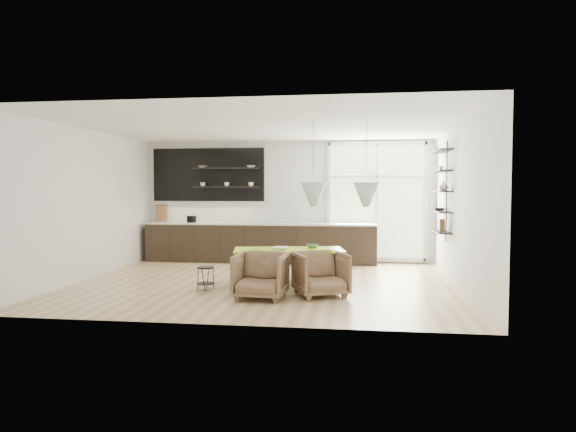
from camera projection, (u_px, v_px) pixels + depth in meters
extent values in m
cube|color=#DEB987|center=(265.00, 283.00, 9.56)|extent=(7.00, 6.00, 0.01)
cube|color=silver|center=(287.00, 201.00, 12.45)|extent=(7.00, 0.02, 2.90)
cube|color=silver|center=(87.00, 204.00, 9.95)|extent=(0.02, 6.00, 2.90)
cube|color=silver|center=(460.00, 206.00, 9.01)|extent=(0.02, 6.00, 2.90)
cube|color=white|center=(264.00, 126.00, 9.41)|extent=(7.00, 6.00, 0.01)
cube|color=#B2D1A5|center=(377.00, 202.00, 12.13)|extent=(2.20, 0.02, 2.70)
cube|color=silver|center=(377.00, 202.00, 12.10)|extent=(2.30, 0.08, 2.80)
cone|color=silver|center=(313.00, 195.00, 8.85)|extent=(0.44, 0.44, 0.42)
cone|color=silver|center=(366.00, 195.00, 8.73)|extent=(0.44, 0.44, 0.42)
cylinder|color=black|center=(313.00, 148.00, 8.81)|extent=(0.01, 0.01, 0.89)
cylinder|color=black|center=(366.00, 147.00, 8.68)|extent=(0.01, 0.01, 0.89)
cube|color=black|center=(260.00, 243.00, 12.25)|extent=(5.50, 0.65, 0.90)
cube|color=beige|center=(260.00, 224.00, 12.23)|extent=(5.54, 0.69, 0.04)
cube|color=silver|center=(262.00, 211.00, 12.53)|extent=(5.50, 0.02, 0.55)
cube|color=black|center=(208.00, 175.00, 12.64)|extent=(2.80, 0.06, 1.30)
cube|color=black|center=(227.00, 168.00, 12.43)|extent=(1.60, 0.28, 0.03)
cube|color=black|center=(227.00, 187.00, 12.45)|extent=(1.60, 0.28, 0.03)
cube|color=#915B36|center=(161.00, 213.00, 12.79)|extent=(0.30, 0.10, 0.42)
cylinder|color=silver|center=(298.00, 215.00, 12.19)|extent=(0.02, 0.02, 0.40)
imported|color=white|center=(203.00, 167.00, 12.51)|extent=(0.22, 0.22, 0.05)
imported|color=white|center=(251.00, 166.00, 12.34)|extent=(0.22, 0.22, 0.05)
imported|color=white|center=(203.00, 184.00, 12.53)|extent=(0.12, 0.12, 0.10)
imported|color=white|center=(227.00, 184.00, 12.45)|extent=(0.12, 0.12, 0.10)
imported|color=white|center=(251.00, 184.00, 12.37)|extent=(0.12, 0.12, 0.10)
cylinder|color=black|center=(192.00, 220.00, 12.38)|extent=(0.23, 0.23, 0.14)
cube|color=black|center=(447.00, 192.00, 9.61)|extent=(0.02, 0.02, 1.90)
cube|color=black|center=(437.00, 191.00, 10.80)|extent=(0.02, 0.02, 1.90)
cube|color=black|center=(441.00, 231.00, 10.24)|extent=(0.26, 1.20, 0.02)
cube|color=black|center=(441.00, 211.00, 10.22)|extent=(0.26, 1.20, 0.02)
cube|color=black|center=(441.00, 191.00, 10.20)|extent=(0.26, 1.20, 0.02)
cube|color=black|center=(442.00, 171.00, 10.18)|extent=(0.26, 1.20, 0.03)
cube|color=black|center=(442.00, 151.00, 10.16)|extent=(0.26, 1.20, 0.03)
imported|color=white|center=(444.00, 186.00, 9.95)|extent=(0.18, 0.18, 0.19)
imported|color=#333338|center=(440.00, 209.00, 10.42)|extent=(0.22, 0.22, 0.05)
imported|color=white|center=(441.00, 168.00, 10.28)|extent=(0.10, 0.10, 0.09)
cube|color=#915B36|center=(442.00, 225.00, 10.14)|extent=(0.10, 0.18, 0.24)
cube|color=#86C303|center=(289.00, 250.00, 8.98)|extent=(2.03, 1.19, 0.03)
cube|color=#86C303|center=(236.00, 274.00, 8.57)|extent=(0.05, 0.05, 0.67)
cube|color=#86C303|center=(238.00, 267.00, 9.34)|extent=(0.05, 0.05, 0.67)
cube|color=#86C303|center=(344.00, 273.00, 8.66)|extent=(0.05, 0.05, 0.67)
cube|color=#86C303|center=(337.00, 266.00, 9.42)|extent=(0.05, 0.05, 0.67)
imported|color=brown|center=(259.00, 266.00, 9.63)|extent=(0.67, 0.68, 0.59)
imported|color=brown|center=(316.00, 265.00, 9.72)|extent=(0.83, 0.84, 0.63)
imported|color=brown|center=(261.00, 276.00, 8.15)|extent=(0.82, 0.85, 0.74)
imported|color=brown|center=(321.00, 274.00, 8.34)|extent=(1.03, 1.04, 0.73)
cylinder|color=black|center=(206.00, 268.00, 8.88)|extent=(0.29, 0.29, 0.02)
cylinder|color=black|center=(206.00, 283.00, 8.90)|extent=(0.31, 0.31, 0.01)
cylinder|color=black|center=(213.00, 279.00, 8.87)|extent=(0.01, 0.01, 0.39)
cylinder|color=black|center=(208.00, 277.00, 9.03)|extent=(0.01, 0.01, 0.39)
cylinder|color=black|center=(198.00, 278.00, 8.91)|extent=(0.01, 0.01, 0.39)
cylinder|color=black|center=(203.00, 280.00, 8.75)|extent=(0.01, 0.01, 0.39)
imported|color=white|center=(273.00, 248.00, 9.03)|extent=(0.27, 0.35, 0.03)
imported|color=#4F7C4C|center=(312.00, 246.00, 9.19)|extent=(0.22, 0.22, 0.06)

